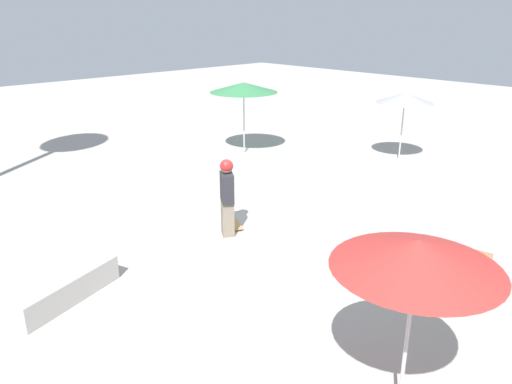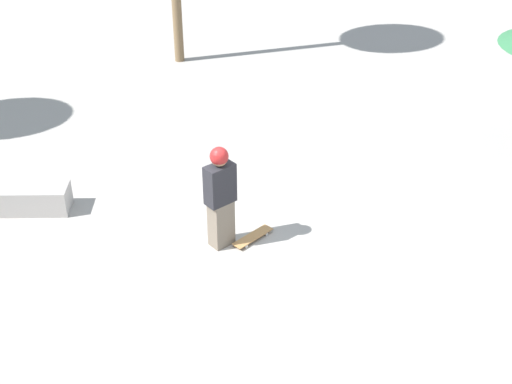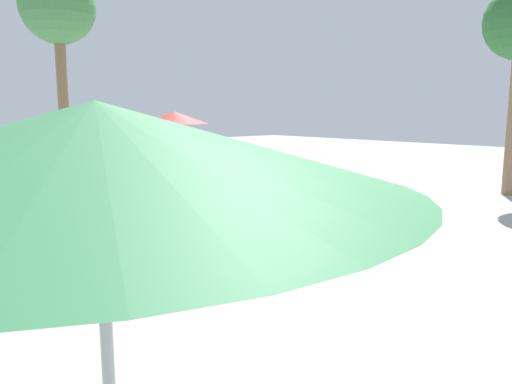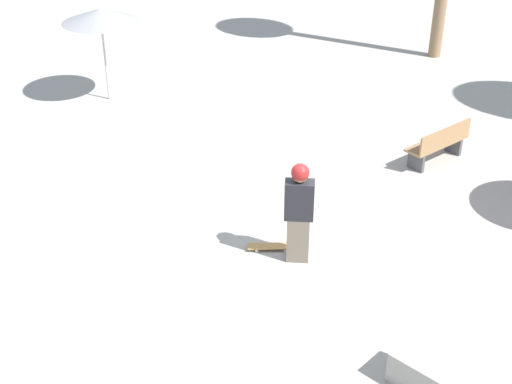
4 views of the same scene
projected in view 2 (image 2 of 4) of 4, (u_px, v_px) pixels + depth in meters
ground_plane at (213, 264)px, 11.41m from camera, size 60.00×60.00×0.00m
skater_main at (220, 194)px, 11.37m from camera, size 0.55×0.49×1.81m
skateboard at (253, 237)px, 11.95m from camera, size 0.80×0.54×0.07m
concrete_ledge at (10, 199)px, 12.63m from camera, size 1.16×2.17×0.47m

